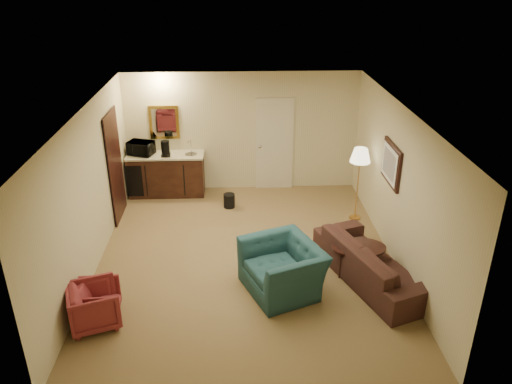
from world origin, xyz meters
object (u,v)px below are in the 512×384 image
coffee_table (358,260)px  floor_lamp (358,184)px  wetbar_cabinet (167,174)px  rose_chair_near (97,299)px  coffee_maker (165,149)px  rose_chair_far (94,304)px  waste_bin (229,201)px  teal_armchair (283,261)px  microwave (141,147)px  sofa (373,256)px

coffee_table → floor_lamp: bearing=78.2°
wetbar_cabinet → rose_chair_near: (-0.50, -4.16, -0.16)m
coffee_maker → rose_chair_near: bearing=-82.7°
floor_lamp → rose_chair_far: bearing=-145.4°
floor_lamp → coffee_maker: 4.02m
waste_bin → coffee_table: bearing=-50.1°
teal_armchair → microwave: bearing=-166.2°
wetbar_cabinet → rose_chair_far: bearing=-96.6°
rose_chair_far → coffee_table: 4.10m
wetbar_cabinet → rose_chair_far: (-0.50, -4.32, -0.12)m
coffee_maker → waste_bin: bearing=-10.3°
rose_chair_far → coffee_maker: bearing=-26.5°
rose_chair_far → rose_chair_near: bearing=-19.3°
waste_bin → coffee_maker: (-1.32, 0.62, 0.94)m
rose_chair_far → coffee_maker: (0.53, 4.22, 0.75)m
waste_bin → coffee_maker: coffee_maker is taller
rose_chair_near → microwave: size_ratio=1.13×
coffee_table → microwave: size_ratio=1.67×
rose_chair_far → microwave: 4.41m
sofa → floor_lamp: size_ratio=1.53×
waste_bin → microwave: 2.21m
rose_chair_far → wetbar_cabinet: bearing=-25.9°
waste_bin → teal_armchair: bearing=-73.9°
wetbar_cabinet → rose_chair_near: size_ratio=2.78×
microwave → sofa: bearing=-20.6°
wetbar_cabinet → rose_chair_far: wetbar_cabinet is taller
sofa → rose_chair_near: (-4.13, -0.74, -0.15)m
wetbar_cabinet → sofa: bearing=-43.3°
teal_armchair → rose_chair_far: bearing=-98.0°
rose_chair_near → coffee_maker: bearing=-10.1°
wetbar_cabinet → waste_bin: 1.56m
rose_chair_far → coffee_maker: size_ratio=2.02×
rose_chair_near → coffee_maker: (0.53, 4.06, 0.79)m
coffee_table → waste_bin: bearing=129.9°
sofa → waste_bin: 3.55m
coffee_table → sofa: bearing=-45.7°
teal_armchair → waste_bin: teal_armchair is taller
coffee_table → coffee_maker: coffee_maker is taller
teal_armchair → rose_chair_near: size_ratio=2.00×
waste_bin → sofa: bearing=-49.8°
teal_armchair → coffee_table: teal_armchair is taller
sofa → teal_armchair: teal_armchair is taller
rose_chair_far → waste_bin: 4.05m
sofa → rose_chair_far: bearing=81.8°
microwave → waste_bin: bearing=-2.6°
rose_chair_near → floor_lamp: floor_lamp is taller
rose_chair_near → sofa: bearing=-82.4°
coffee_maker → teal_armchair: bearing=-43.7°
coffee_table → teal_armchair: bearing=-163.0°
coffee_maker → sofa: bearing=-27.9°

